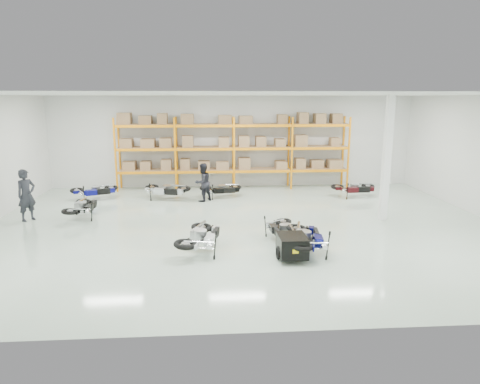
{
  "coord_description": "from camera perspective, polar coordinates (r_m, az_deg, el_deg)",
  "views": [
    {
      "loc": [
        -1.09,
        -14.36,
        4.38
      ],
      "look_at": [
        -0.09,
        0.53,
        1.1
      ],
      "focal_mm": 32.0,
      "sensor_mm": 36.0,
      "label": 1
    }
  ],
  "objects": [
    {
      "name": "trailer",
      "position": [
        11.98,
        6.95,
        -7.12
      ],
      "size": [
        0.86,
        1.62,
        0.68
      ],
      "rotation": [
        0.0,
        0.0,
        0.01
      ],
      "color": "black",
      "rests_on": "ground"
    },
    {
      "name": "pallet_rack",
      "position": [
        20.94,
        -0.86,
        6.58
      ],
      "size": [
        11.28,
        0.98,
        3.62
      ],
      "color": "orange",
      "rests_on": "ground"
    },
    {
      "name": "room",
      "position": [
        14.56,
        0.48,
        3.98
      ],
      "size": [
        18.0,
        18.0,
        18.0
      ],
      "color": "#B4C8B6",
      "rests_on": "ground"
    },
    {
      "name": "moto_blue_centre",
      "position": [
        12.47,
        8.95,
        -5.5
      ],
      "size": [
        1.17,
        2.01,
        1.23
      ],
      "primitive_type": null,
      "rotation": [
        0.0,
        -0.09,
        3.02
      ],
      "color": "#070A4F",
      "rests_on": "ground"
    },
    {
      "name": "moto_back_a",
      "position": [
        19.79,
        -18.82,
        0.51
      ],
      "size": [
        1.92,
        1.39,
        1.12
      ],
      "primitive_type": null,
      "rotation": [
        0.0,
        -0.09,
        1.91
      ],
      "color": "#0B0C6B",
      "rests_on": "ground"
    },
    {
      "name": "person_back",
      "position": [
        18.5,
        -4.99,
        1.28
      ],
      "size": [
        1.02,
        1.01,
        1.66
      ],
      "primitive_type": "imported",
      "rotation": [
        0.0,
        0.0,
        3.88
      ],
      "color": "black",
      "rests_on": "ground"
    },
    {
      "name": "moto_touring_right",
      "position": [
        13.45,
        5.7,
        -4.46
      ],
      "size": [
        0.95,
        1.69,
        1.05
      ],
      "primitive_type": null,
      "rotation": [
        0.0,
        -0.09,
        0.09
      ],
      "color": "black",
      "rests_on": "ground"
    },
    {
      "name": "moto_back_d",
      "position": [
        19.94,
        15.01,
        0.84
      ],
      "size": [
        1.76,
        0.91,
        1.12
      ],
      "primitive_type": null,
      "rotation": [
        0.0,
        -0.09,
        1.6
      ],
      "color": "#390B10",
      "rests_on": "ground"
    },
    {
      "name": "structural_column",
      "position": [
        16.27,
        18.97,
        4.2
      ],
      "size": [
        0.25,
        0.25,
        4.5
      ],
      "primitive_type": "cube",
      "color": "white",
      "rests_on": "ground"
    },
    {
      "name": "moto_back_b",
      "position": [
        19.11,
        -9.89,
        0.67
      ],
      "size": [
        2.01,
        1.4,
        1.18
      ],
      "primitive_type": null,
      "rotation": [
        0.0,
        -0.09,
        1.27
      ],
      "color": "silver",
      "rests_on": "ground"
    },
    {
      "name": "moto_black_far_left",
      "position": [
        16.95,
        -20.24,
        -1.51
      ],
      "size": [
        0.95,
        1.78,
        1.12
      ],
      "primitive_type": null,
      "rotation": [
        0.0,
        -0.09,
        3.09
      ],
      "color": "black",
      "rests_on": "ground"
    },
    {
      "name": "person_left",
      "position": [
        17.3,
        -26.59,
        -0.38
      ],
      "size": [
        0.78,
        0.82,
        1.89
      ],
      "primitive_type": "imported",
      "rotation": [
        0.0,
        0.0,
        0.92
      ],
      "color": "#21232A",
      "rests_on": "ground"
    },
    {
      "name": "moto_silver_left",
      "position": [
        12.45,
        -5.11,
        -5.39
      ],
      "size": [
        1.42,
        2.1,
        1.24
      ],
      "primitive_type": null,
      "rotation": [
        0.0,
        -0.09,
        2.88
      ],
      "color": "silver",
      "rests_on": "ground"
    },
    {
      "name": "moto_back_c",
      "position": [
        19.19,
        -2.52,
        0.72
      ],
      "size": [
        1.72,
        1.01,
        1.06
      ],
      "primitive_type": null,
      "rotation": [
        0.0,
        -0.09,
        1.7
      ],
      "color": "black",
      "rests_on": "ground"
    }
  ]
}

